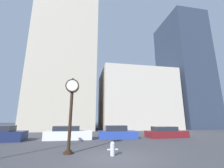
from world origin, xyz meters
TOP-DOWN VIEW (x-y plane):
  - ground_plane at (0.00, 0.00)m, footprint 200.00×200.00m
  - building_tall_tower at (-5.67, 24.00)m, footprint 12.30×12.00m
  - building_storefront_row at (9.76, 24.00)m, footprint 15.41×12.00m
  - building_glass_modern at (22.73, 24.00)m, footprint 8.26×12.00m
  - street_clock at (-2.39, 1.46)m, footprint 0.84×0.57m
  - car_navy at (-8.91, 7.76)m, footprint 3.94×1.89m
  - car_white at (-3.01, 8.12)m, footprint 4.60×1.81m
  - car_blue at (2.00, 8.16)m, footprint 4.13×1.96m
  - car_maroon at (7.53, 7.90)m, footprint 4.50×2.02m
  - fire_hydrant_near at (0.04, 0.52)m, footprint 0.60×0.26m

SIDE VIEW (x-z plane):
  - ground_plane at x=0.00m, z-range 0.00..0.00m
  - fire_hydrant_near at x=0.04m, z-range 0.01..0.75m
  - car_maroon at x=7.53m, z-range -0.09..1.08m
  - car_blue at x=2.00m, z-range -0.11..1.22m
  - car_white at x=-3.01m, z-range -0.09..1.21m
  - car_navy at x=-8.91m, z-range -0.10..1.28m
  - street_clock at x=-2.39m, z-range 0.73..5.28m
  - building_storefront_row at x=9.76m, z-range 0.00..12.37m
  - building_glass_modern at x=22.73m, z-range 0.00..27.77m
  - building_tall_tower at x=-5.67m, z-range 0.00..30.31m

